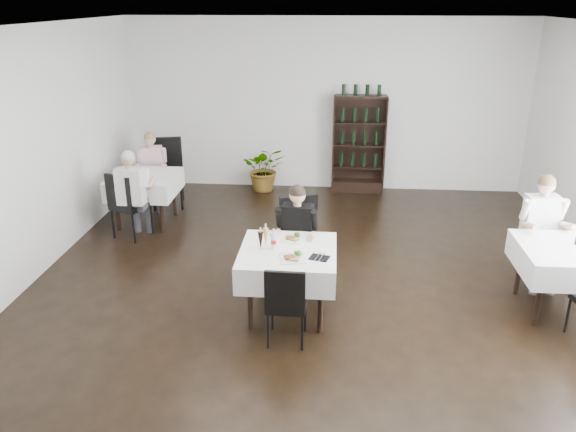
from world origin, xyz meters
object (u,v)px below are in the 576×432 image
Objects in this scene: wine_shelf at (359,145)px; diner_main at (296,231)px; potted_tree at (265,169)px; main_table at (288,262)px.

diner_main is at bearing -102.69° from wine_shelf.
wine_shelf is at bearing 3.92° from potted_tree.
diner_main is (-0.85, -3.77, -0.09)m from wine_shelf.
potted_tree is 0.63× the size of diner_main.
wine_shelf is 2.12× the size of potted_tree.
potted_tree is at bearing 102.62° from diner_main.
wine_shelf is at bearing 78.22° from main_table.
wine_shelf reaches higher than diner_main.
potted_tree is at bearing -176.08° from wine_shelf.
main_table is at bearing -95.33° from diner_main.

